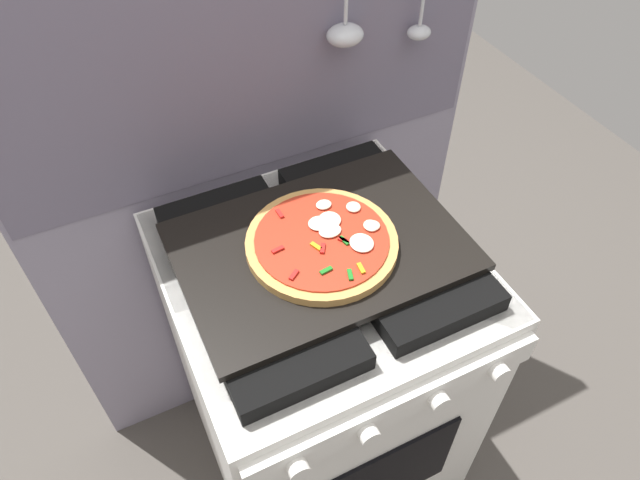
# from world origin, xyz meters

# --- Properties ---
(ground_plane) EXTENTS (4.00, 4.00, 0.00)m
(ground_plane) POSITION_xyz_m (0.00, 0.00, 0.00)
(ground_plane) COLOR #4C4742
(kitchen_backsplash) EXTENTS (1.10, 0.09, 1.55)m
(kitchen_backsplash) POSITION_xyz_m (0.00, 0.33, 0.79)
(kitchen_backsplash) COLOR gray
(kitchen_backsplash) RESTS_ON ground_plane
(stove) EXTENTS (0.60, 0.64, 0.90)m
(stove) POSITION_xyz_m (-0.00, -0.00, 0.45)
(stove) COLOR white
(stove) RESTS_ON ground_plane
(baking_tray) EXTENTS (0.54, 0.38, 0.02)m
(baking_tray) POSITION_xyz_m (0.00, 0.00, 0.91)
(baking_tray) COLOR black
(baking_tray) RESTS_ON stove
(pizza_left) EXTENTS (0.29, 0.29, 0.03)m
(pizza_left) POSITION_xyz_m (0.01, -0.01, 0.93)
(pizza_left) COLOR tan
(pizza_left) RESTS_ON baking_tray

